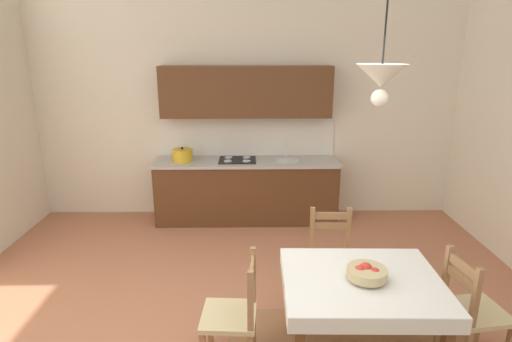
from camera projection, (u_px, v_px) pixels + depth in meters
The scene contains 8 objects.
wall_back at pixel (247, 69), 5.91m from camera, with size 6.67×0.12×4.28m, color silver.
kitchen_cabinetry at pixel (246, 163), 5.96m from camera, with size 2.60×0.63×2.20m.
dining_table at pixel (361, 294), 3.20m from camera, with size 1.22×1.01×0.75m.
dining_chair_kitchen_side at pixel (331, 259), 4.09m from camera, with size 0.43×0.43×0.93m.
dining_chair_window_side at pixel (472, 311), 3.28m from camera, with size 0.47×0.47×0.93m.
dining_chair_tv_side at pixel (234, 315), 3.24m from camera, with size 0.44×0.44×0.93m.
fruit_bowl at pixel (367, 273), 3.13m from camera, with size 0.30×0.30×0.12m.
pendant_lamp at pixel (381, 77), 2.60m from camera, with size 0.32×0.32×0.81m.
Camera 1 is at (0.04, -2.92, 2.43)m, focal length 29.26 mm.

